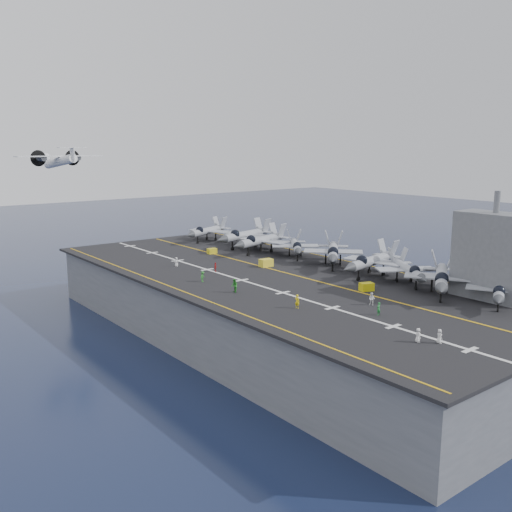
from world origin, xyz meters
TOP-DOWN VIEW (x-y plane):
  - ground at (0.00, 0.00)m, footprint 500.00×500.00m
  - hull at (0.00, 0.00)m, footprint 36.00×90.00m
  - flight_deck at (0.00, 0.00)m, footprint 38.00×92.00m
  - foul_line at (3.00, 0.00)m, footprint 0.35×90.00m
  - landing_centerline at (-6.00, 0.00)m, footprint 0.50×90.00m
  - deck_edge_port at (-17.00, 0.00)m, footprint 0.25×90.00m
  - deck_edge_stbd at (18.50, 0.00)m, footprint 0.25×90.00m
  - island_superstructure at (15.00, -30.00)m, footprint 5.00×10.00m
  - fighter_jet_0 at (12.64, -32.60)m, footprint 15.25×13.57m
  - fighter_jet_1 at (11.15, -24.74)m, footprint 18.74×17.33m
  - fighter_jet_2 at (12.75, -17.63)m, footprint 15.18×16.49m
  - fighter_jet_3 at (12.60, -10.65)m, footprint 17.15×13.23m
  - fighter_jet_4 at (13.35, -1.11)m, footprint 18.57×18.42m
  - fighter_jet_5 at (13.50, 8.91)m, footprint 15.31×16.17m
  - fighter_jet_6 at (11.28, 16.67)m, footprint 17.46×13.81m
  - fighter_jet_7 at (12.69, 23.67)m, footprint 18.14×14.29m
  - fighter_jet_8 at (10.74, 35.33)m, footprint 16.69×14.21m
  - tow_cart_a at (4.52, -16.66)m, footprint 2.27×1.83m
  - tow_cart_b at (3.60, 5.71)m, footprint 2.38×1.64m
  - tow_cart_c at (2.90, 21.85)m, footprint 1.84×1.26m
  - crew_0 at (-8.30, -35.13)m, footprint 0.96×1.13m
  - crew_1 at (-9.71, -17.20)m, footprint 0.98×1.26m
  - crew_2 at (-11.49, -5.60)m, footprint 1.18×1.44m
  - crew_3 at (-11.44, 2.95)m, footprint 1.20×1.06m
  - crew_4 at (-5.84, 7.69)m, footprint 1.14×1.15m
  - crew_5 at (-8.84, 15.59)m, footprint 1.10×1.19m
  - crew_6 at (-3.76, -25.85)m, footprint 1.10×0.83m
  - crew_7 at (-0.89, -22.31)m, footprint 1.05×1.23m
  - transport_plane at (-13.19, 58.73)m, footprint 21.27×15.70m
  - crew_8 at (-6.75, -36.75)m, footprint 0.96×1.13m

SIDE VIEW (x-z plane):
  - ground at x=0.00m, z-range 0.00..0.00m
  - hull at x=0.00m, z-range 0.00..10.00m
  - flight_deck at x=0.00m, z-range 10.00..10.40m
  - foul_line at x=3.00m, z-range 10.41..10.43m
  - landing_centerline at x=-6.00m, z-range 10.41..10.43m
  - deck_edge_port at x=-17.00m, z-range 10.41..10.43m
  - deck_edge_stbd at x=18.50m, z-range 10.41..10.43m
  - tow_cart_c at x=2.90m, z-range 10.40..11.46m
  - tow_cart_a at x=4.52m, z-range 10.40..11.58m
  - tow_cart_b at x=3.60m, z-range 10.40..11.76m
  - crew_0 at x=-8.30m, z-range 10.40..12.00m
  - crew_8 at x=-6.75m, z-range 10.40..12.00m
  - crew_4 at x=-5.84m, z-range 10.40..12.01m
  - crew_5 at x=-8.84m, z-range 10.40..12.05m
  - crew_3 at x=-11.44m, z-range 10.40..12.07m
  - crew_6 at x=-3.76m, z-range 10.40..12.08m
  - crew_7 at x=-0.89m, z-range 10.40..12.14m
  - crew_1 at x=-9.71m, z-range 10.40..12.27m
  - crew_2 at x=-11.49m, z-range 10.40..12.46m
  - fighter_jet_0 at x=12.64m, z-range 10.40..14.82m
  - fighter_jet_5 at x=13.50m, z-range 10.40..15.08m
  - fighter_jet_2 at x=12.75m, z-range 10.40..15.16m
  - fighter_jet_8 at x=10.74m, z-range 10.40..15.31m
  - fighter_jet_3 at x=12.60m, z-range 10.40..15.73m
  - fighter_jet_6 at x=11.28m, z-range 10.40..15.74m
  - fighter_jet_1 at x=11.15m, z-range 10.40..15.81m
  - fighter_jet_4 at x=13.35m, z-range 10.40..15.85m
  - fighter_jet_7 at x=12.69m, z-range 10.40..15.96m
  - island_superstructure at x=15.00m, z-range 10.40..25.40m
  - transport_plane at x=-13.19m, z-range 25.59..30.29m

